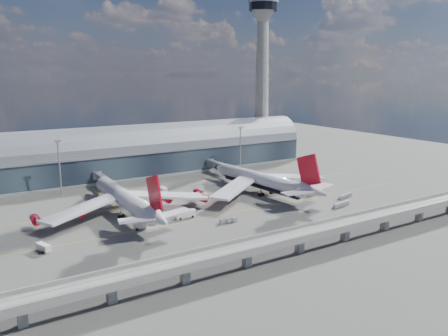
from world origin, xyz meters
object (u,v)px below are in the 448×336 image
airliner_right (263,181)px  cargo_train_1 (341,204)px  service_truck_1 (140,225)px  cargo_train_2 (345,196)px  floodlight_mast_right (240,148)px  control_tower (262,80)px  airliner_left (127,200)px  cargo_train_0 (228,221)px  service_truck_5 (111,187)px  service_truck_2 (185,214)px  service_truck_0 (43,247)px  service_truck_4 (163,190)px  floodlight_mast_left (59,166)px  service_truck_3 (308,192)px

airliner_right → cargo_train_1: airliner_right is taller
service_truck_1 → cargo_train_2: bearing=-80.6°
airliner_right → floodlight_mast_right: bearing=62.3°
control_tower → cargo_train_1: control_tower is taller
airliner_left → cargo_train_0: (29.56, -28.17, -5.63)m
service_truck_5 → cargo_train_2: service_truck_5 is taller
service_truck_2 → service_truck_5: size_ratio=1.50×
airliner_right → service_truck_0: (-100.20, -19.60, -4.85)m
service_truck_2 → service_truck_0: bearing=96.7°
airliner_left → service_truck_2: bearing=-39.9°
service_truck_5 → service_truck_2: bearing=-122.0°
floodlight_mast_right → service_truck_4: 64.67m
floodlight_mast_left → service_truck_5: size_ratio=4.71×
airliner_right → service_truck_2: bearing=-170.8°
cargo_train_0 → service_truck_2: bearing=32.8°
control_tower → service_truck_5: control_tower is taller
service_truck_3 → cargo_train_0: bearing=-166.4°
control_tower → airliner_left: bearing=-147.9°
service_truck_5 → cargo_train_1: size_ratio=0.53×
floodlight_mast_left → service_truck_5: (22.30, -3.29, -12.27)m
service_truck_0 → cargo_train_0: 64.75m
service_truck_0 → service_truck_5: size_ratio=1.15×
control_tower → airliner_left: 147.55m
floodlight_mast_left → service_truck_0: bearing=-105.6°
service_truck_4 → service_truck_2: bearing=-100.6°
floodlight_mast_right → service_truck_3: bearing=-92.3°
floodlight_mast_right → service_truck_4: (-58.98, -23.63, -12.02)m
cargo_train_1 → service_truck_3: bearing=11.8°
floodlight_mast_left → cargo_train_1: bearing=-39.9°
cargo_train_1 → service_truck_0: bearing=94.4°
cargo_train_1 → airliner_right: bearing=37.1°
floodlight_mast_right → service_truck_2: bearing=-137.1°
service_truck_5 → cargo_train_0: size_ratio=0.74×
floodlight_mast_right → service_truck_5: floodlight_mast_right is taller
service_truck_0 → service_truck_1: bearing=-14.3°
service_truck_3 → airliner_left: bearing=168.8°
service_truck_0 → service_truck_4: 74.20m
service_truck_0 → cargo_train_0: bearing=-26.9°
service_truck_1 → cargo_train_0: service_truck_1 is taller
cargo_train_0 → cargo_train_2: 63.75m
service_truck_3 → control_tower: bearing=66.2°
control_tower → service_truck_3: 109.00m
airliner_left → floodlight_mast_left: bearing=107.7°
airliner_left → service_truck_3: 83.03m
service_truck_1 → service_truck_4: bearing=-18.4°
service_truck_1 → service_truck_4: 48.15m
airliner_left → cargo_train_2: bearing=-17.0°
service_truck_1 → service_truck_0: bearing=111.0°
airliner_right → service_truck_1: size_ratio=15.07×
service_truck_0 → cargo_train_1: size_ratio=0.61×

